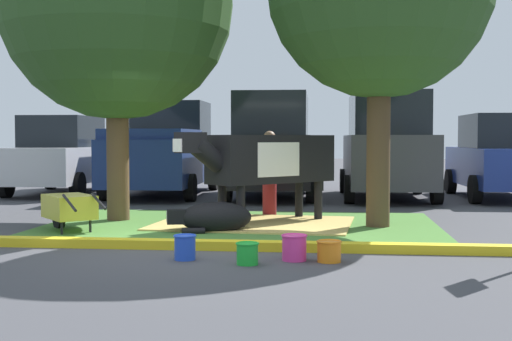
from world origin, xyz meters
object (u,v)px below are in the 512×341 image
shade_tree_left (116,3)px  sedan_silver (63,156)px  calf_lying (213,218)px  person_handler (270,171)px  bucket_green (247,253)px  suv_dark_grey (386,146)px  bucket_blue (185,247)px  sedan_blue (501,158)px  bucket_pink (294,247)px  pickup_truck_black (165,151)px  wheelbarrow (69,207)px  cow_holstein (267,160)px  suv_black (273,146)px  bucket_orange (329,251)px

shade_tree_left → sedan_silver: 7.13m
calf_lying → person_handler: person_handler is taller
bucket_green → suv_dark_grey: suv_dark_grey is taller
bucket_blue → sedan_blue: size_ratio=0.07×
shade_tree_left → bucket_blue: bearing=-61.6°
shade_tree_left → bucket_blue: shade_tree_left is taller
bucket_pink → pickup_truck_black: bearing=112.7°
wheelbarrow → pickup_truck_black: pickup_truck_black is taller
sedan_blue → bucket_pink: bearing=-116.3°
wheelbarrow → calf_lying: bearing=4.1°
calf_lying → sedan_blue: 8.92m
bucket_blue → bucket_pink: size_ratio=0.96×
cow_holstein → sedan_blue: (5.09, 5.58, -0.11)m
sedan_silver → suv_black: 5.60m
suv_black → calf_lying: bearing=-93.0°
person_handler → suv_dark_grey: (2.44, 4.15, 0.42)m
bucket_blue → bucket_green: (0.78, -0.23, -0.02)m
suv_dark_grey → sedan_blue: size_ratio=1.05×
wheelbarrow → bucket_green: bearing=-38.0°
wheelbarrow → person_handler: bearing=41.3°
pickup_truck_black → suv_dark_grey: bearing=-4.6°
calf_lying → pickup_truck_black: (-2.48, 6.97, 0.88)m
person_handler → wheelbarrow: size_ratio=1.13×
bucket_orange → calf_lying: bearing=127.7°
wheelbarrow → bucket_pink: bearing=-30.0°
suv_dark_grey → sedan_blue: suv_dark_grey is taller
bucket_pink → sedan_blue: (4.44, 8.97, 0.82)m
shade_tree_left → calf_lying: (1.93, -1.36, -3.55)m
bucket_orange → pickup_truck_black: (-4.26, 9.27, 0.98)m
calf_lying → person_handler: 2.53m
shade_tree_left → pickup_truck_black: size_ratio=1.07×
bucket_green → shade_tree_left: bearing=125.3°
shade_tree_left → cow_holstein: bearing=-4.6°
sedan_silver → suv_black: bearing=-5.2°
bucket_blue → sedan_blue: 10.76m
cow_holstein → wheelbarrow: bearing=-156.0°
bucket_orange → pickup_truck_black: size_ratio=0.06×
pickup_truck_black → bucket_blue: bearing=-74.7°
cow_holstein → sedan_silver: 8.35m
bucket_blue → bucket_pink: (1.30, 0.09, 0.00)m
pickup_truck_black → suv_dark_grey: suv_dark_grey is taller
shade_tree_left → sedan_blue: 9.82m
calf_lying → person_handler: (0.64, 2.37, 0.61)m
bucket_green → sedan_blue: 10.57m
person_handler → bucket_orange: (1.14, -4.67, -0.72)m
shade_tree_left → wheelbarrow: size_ratio=4.17×
shade_tree_left → bucket_green: 6.04m
bucket_green → bucket_blue: bearing=163.5°
suv_dark_grey → person_handler: bearing=-120.5°
shade_tree_left → bucket_green: bearing=-54.7°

